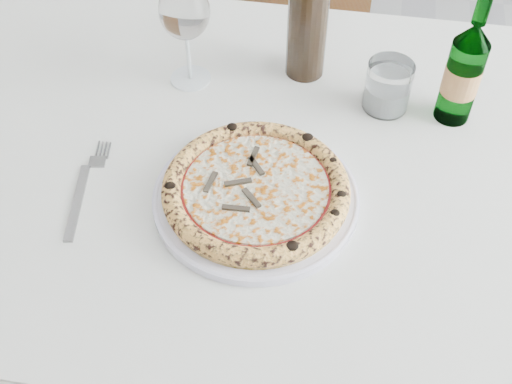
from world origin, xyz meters
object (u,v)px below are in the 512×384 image
plate (256,197)px  beer_bottle (463,73)px  wine_glass (185,13)px  wine_bottle (308,13)px  tumbler (387,89)px  pizza (256,189)px  dining_table (267,191)px  chair_far (294,18)px

plate → beer_bottle: bearing=40.8°
wine_glass → wine_bottle: wine_bottle is taller
plate → tumbler: (0.18, 0.25, 0.03)m
pizza → wine_glass: bearing=122.8°
beer_bottle → wine_bottle: size_ratio=0.81×
plate → beer_bottle: (0.29, 0.25, 0.08)m
pizza → wine_glass: size_ratio=1.46×
wine_glass → tumbler: size_ratio=2.19×
dining_table → beer_bottle: size_ratio=6.51×
dining_table → pizza: pizza is taller
dining_table → pizza: (-0.00, -0.10, 0.11)m
beer_bottle → wine_bottle: bearing=164.1°
tumbler → dining_table: bearing=-139.2°
chair_far → beer_bottle: beer_bottle is taller
beer_bottle → pizza: bearing=-139.2°
plate → beer_bottle: size_ratio=1.35×
beer_bottle → wine_bottle: wine_bottle is taller
dining_table → chair_far: bearing=94.4°
wine_bottle → tumbler: bearing=-25.2°
plate → chair_far: bearing=93.8°
chair_far → wine_bottle: 0.62m
wine_bottle → wine_glass: bearing=-162.7°
beer_bottle → tumbler: bearing=177.9°
dining_table → wine_bottle: 0.30m
wine_glass → tumbler: (0.34, -0.01, -0.10)m
pizza → chair_far: bearing=93.8°
dining_table → plate: size_ratio=4.83×
chair_far → beer_bottle: 0.74m
tumbler → wine_bottle: bearing=154.8°
pizza → wine_bottle: 0.34m
dining_table → tumbler: 0.26m
plate → pizza: bearing=-120.0°
tumbler → plate: bearing=-124.9°
dining_table → wine_bottle: wine_bottle is taller
chair_far → tumbler: 0.67m
chair_far → tumbler: size_ratio=10.84×
dining_table → pizza: size_ratio=5.35×
pizza → wine_glass: wine_glass is taller
plate → tumbler: bearing=55.1°
chair_far → plate: chair_far is taller
plate → pizza: (-0.00, -0.00, 0.02)m
pizza → tumbler: tumbler is taller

